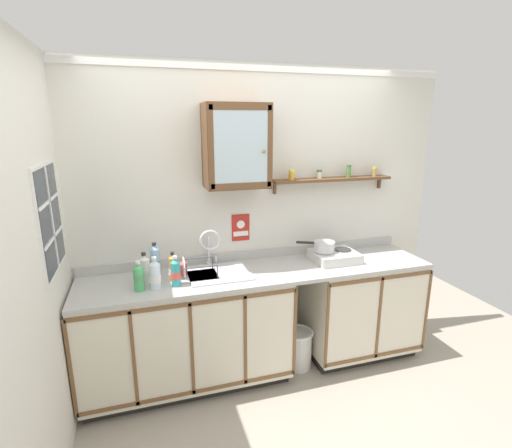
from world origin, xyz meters
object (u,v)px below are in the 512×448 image
object	(u,v)px
bottle_juice_amber_1	(173,268)
bottle_water_clear_2	(155,275)
wall_cabinet	(236,146)
trash_bin	(298,348)
dish_rack	(193,274)
mug	(182,270)
sink	(218,274)
bottle_opaque_white_0	(145,270)
hot_plate_stove	(335,256)
bottle_water_blue_3	(155,262)
bottle_soda_green_4	(139,277)
bottle_detergent_teal_5	(176,273)
warning_sign	(241,228)
saucepan	(324,246)

from	to	relation	value
bottle_juice_amber_1	bottle_water_clear_2	distance (m)	0.17
wall_cabinet	trash_bin	size ratio (longest dim) A/B	1.87
dish_rack	mug	bearing A→B (deg)	148.74
sink	bottle_opaque_white_0	xyz separation A→B (m)	(-0.55, -0.04, 0.11)
hot_plate_stove	bottle_water_clear_2	size ratio (longest dim) A/B	1.58
sink	bottle_water_blue_3	xyz separation A→B (m)	(-0.47, 0.06, 0.13)
bottle_water_clear_2	bottle_soda_green_4	world-z (taller)	bottle_water_clear_2
dish_rack	wall_cabinet	xyz separation A→B (m)	(0.39, 0.13, 0.95)
bottle_juice_amber_1	bottle_water_blue_3	world-z (taller)	bottle_water_blue_3
bottle_opaque_white_0	trash_bin	bearing A→B (deg)	-2.79
bottle_water_clear_2	mug	distance (m)	0.27
hot_plate_stove	bottle_detergent_teal_5	world-z (taller)	bottle_detergent_teal_5
wall_cabinet	warning_sign	bearing A→B (deg)	65.61
wall_cabinet	trash_bin	distance (m)	1.79
sink	bottle_soda_green_4	distance (m)	0.62
saucepan	warning_sign	bearing A→B (deg)	160.72
bottle_juice_amber_1	bottle_water_clear_2	xyz separation A→B (m)	(-0.14, -0.11, 0.01)
sink	mug	size ratio (longest dim) A/B	4.05
warning_sign	hot_plate_stove	bearing A→B (deg)	-18.82
saucepan	bottle_detergent_teal_5	distance (m)	1.27
bottle_opaque_white_0	mug	distance (m)	0.28
bottle_water_blue_3	mug	distance (m)	0.21
bottle_water_blue_3	bottle_water_clear_2	bearing A→B (deg)	-93.76
dish_rack	mug	distance (m)	0.10
warning_sign	trash_bin	xyz separation A→B (m)	(0.41, -0.34, -1.02)
sink	bottle_water_clear_2	distance (m)	0.52
sink	bottle_water_blue_3	world-z (taller)	sink
bottle_detergent_teal_5	trash_bin	bearing A→B (deg)	3.16
bottle_soda_green_4	warning_sign	size ratio (longest dim) A/B	0.95
bottle_opaque_white_0	bottle_water_blue_3	world-z (taller)	bottle_water_blue_3
saucepan	hot_plate_stove	bearing A→B (deg)	-15.45
bottle_opaque_white_0	warning_sign	bearing A→B (deg)	19.15
hot_plate_stove	bottle_juice_amber_1	xyz separation A→B (m)	(-1.36, -0.03, 0.06)
bottle_juice_amber_1	bottle_detergent_teal_5	bearing A→B (deg)	-85.01
hot_plate_stove	bottle_opaque_white_0	bearing A→B (deg)	-179.28
dish_rack	trash_bin	bearing A→B (deg)	-4.41
wall_cabinet	mug	bearing A→B (deg)	-169.91
saucepan	trash_bin	size ratio (longest dim) A/B	0.91
hot_plate_stove	bottle_soda_green_4	size ratio (longest dim) A/B	1.71
saucepan	bottle_soda_green_4	xyz separation A→B (m)	(-1.52, -0.16, -0.03)
dish_rack	saucepan	bearing A→B (deg)	1.96
sink	bottle_juice_amber_1	world-z (taller)	sink
bottle_water_blue_3	wall_cabinet	xyz separation A→B (m)	(0.66, 0.05, 0.85)
sink	trash_bin	distance (m)	0.99
mug	bottle_juice_amber_1	bearing A→B (deg)	-136.22
sink	bottle_opaque_white_0	world-z (taller)	sink
hot_plate_stove	bottle_water_clear_2	bearing A→B (deg)	-174.77
bottle_juice_amber_1	dish_rack	distance (m)	0.17
hot_plate_stove	mug	world-z (taller)	mug
sink	bottle_detergent_teal_5	size ratio (longest dim) A/B	2.12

